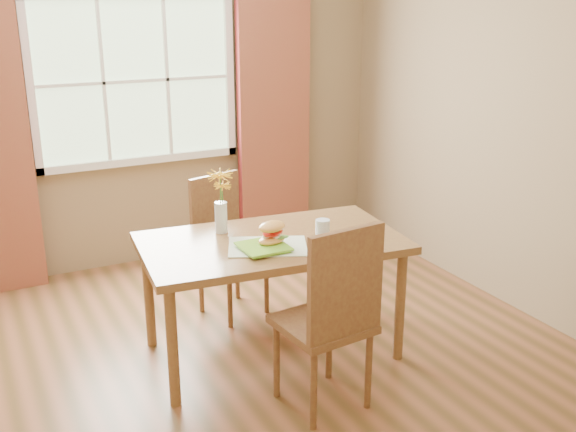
# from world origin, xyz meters

# --- Properties ---
(room) EXTENTS (4.24, 3.84, 2.74)m
(room) POSITION_xyz_m (0.00, 0.00, 1.35)
(room) COLOR brown
(room) RESTS_ON ground
(window) EXTENTS (1.62, 0.06, 1.32)m
(window) POSITION_xyz_m (0.00, 1.87, 1.50)
(window) COLOR #A5C595
(window) RESTS_ON room
(curtain_right) EXTENTS (0.65, 0.08, 2.20)m
(curtain_right) POSITION_xyz_m (1.15, 1.78, 1.10)
(curtain_right) COLOR maroon
(curtain_right) RESTS_ON room
(dining_table) EXTENTS (1.62, 1.02, 0.75)m
(dining_table) POSITION_xyz_m (0.27, 0.02, 0.67)
(dining_table) COLOR brown
(dining_table) RESTS_ON room
(chair_near) EXTENTS (0.48, 0.48, 1.07)m
(chair_near) POSITION_xyz_m (0.28, -0.69, 0.58)
(chair_near) COLOR brown
(chair_near) RESTS_ON room
(chair_far) EXTENTS (0.50, 0.50, 0.97)m
(chair_far) POSITION_xyz_m (0.25, 0.72, 0.53)
(chair_far) COLOR brown
(chair_far) RESTS_ON room
(placemat) EXTENTS (0.55, 0.48, 0.01)m
(placemat) POSITION_xyz_m (0.20, -0.09, 0.75)
(placemat) COLOR beige
(placemat) RESTS_ON dining_table
(plate) EXTENTS (0.26, 0.26, 0.01)m
(plate) POSITION_xyz_m (0.15, -0.12, 0.76)
(plate) COLOR #75C631
(plate) RESTS_ON placemat
(croissant_sandwich) EXTENTS (0.21, 0.17, 0.13)m
(croissant_sandwich) POSITION_xyz_m (0.22, -0.09, 0.84)
(croissant_sandwich) COLOR #F3B853
(croissant_sandwich) RESTS_ON plate
(water_glass) EXTENTS (0.08, 0.08, 0.13)m
(water_glass) POSITION_xyz_m (0.54, -0.13, 0.81)
(water_glass) COLOR silver
(water_glass) RESTS_ON dining_table
(flower_vase) EXTENTS (0.16, 0.16, 0.39)m
(flower_vase) POSITION_xyz_m (0.06, 0.27, 0.99)
(flower_vase) COLOR silver
(flower_vase) RESTS_ON dining_table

